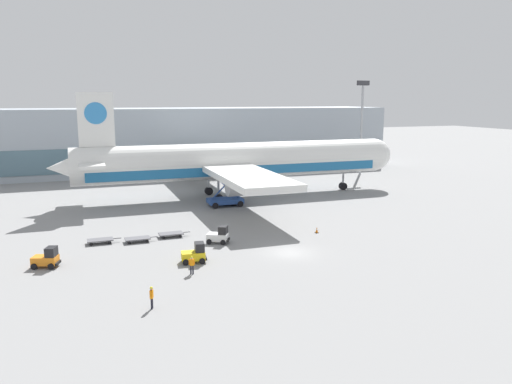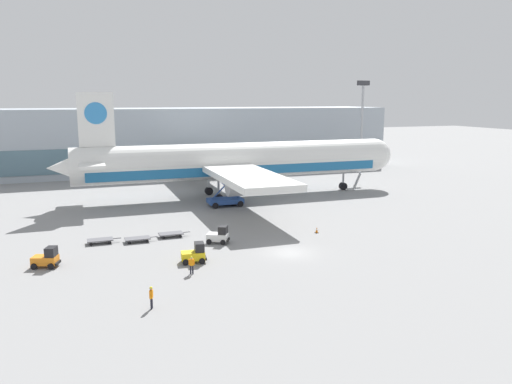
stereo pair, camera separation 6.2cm
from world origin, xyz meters
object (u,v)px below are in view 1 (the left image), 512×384
scissor_lift_loader (225,192)px  light_mast (362,120)px  baggage_tug_foreground (195,254)px  ground_crew_near (192,264)px  traffic_cone_near (317,230)px  baggage_dolly_second (138,239)px  airplane_main (233,162)px  ground_crew_far (152,296)px  baggage_dolly_lead (100,240)px  baggage_dolly_third (171,234)px  baggage_tug_far (219,235)px  baggage_tug_mid (47,258)px

scissor_lift_loader → light_mast: bearing=30.7°
scissor_lift_loader → baggage_tug_foreground: size_ratio=2.18×
ground_crew_near → traffic_cone_near: bearing=45.0°
baggage_dolly_second → ground_crew_near: (3.38, -12.52, 0.63)m
light_mast → airplane_main: light_mast is taller
airplane_main → scissor_lift_loader: size_ratio=10.19×
baggage_tug_foreground → ground_crew_near: 3.40m
ground_crew_near → baggage_tug_foreground: bearing=89.6°
baggage_dolly_second → ground_crew_far: ground_crew_far is taller
baggage_tug_foreground → ground_crew_far: 11.37m
baggage_tug_foreground → ground_crew_near: size_ratio=1.51×
airplane_main → baggage_tug_foreground: bearing=-113.2°
scissor_lift_loader → ground_crew_far: (-16.32, -34.44, -1.08)m
scissor_lift_loader → baggage_dolly_second: size_ratio=1.54×
airplane_main → baggage_dolly_second: airplane_main is taller
baggage_tug_foreground → baggage_dolly_lead: (-8.47, 10.16, -0.49)m
baggage_dolly_second → traffic_cone_near: bearing=-9.4°
light_mast → ground_crew_near: light_mast is taller
baggage_tug_foreground → ground_crew_near: (-1.06, -3.22, 0.14)m
baggage_dolly_third → traffic_cone_near: traffic_cone_near is taller
baggage_tug_far → baggage_dolly_second: baggage_tug_far is taller
light_mast → baggage_tug_foreground: 66.55m
baggage_dolly_second → ground_crew_far: 19.16m
baggage_dolly_lead → baggage_dolly_second: bearing=-12.0°
baggage_tug_far → baggage_dolly_third: (-4.61, 4.38, -0.49)m
baggage_tug_mid → ground_crew_near: size_ratio=1.59×
light_mast → baggage_tug_mid: size_ratio=7.18×
baggage_dolly_third → ground_crew_near: (-0.58, -13.28, 0.63)m
airplane_main → ground_crew_near: airplane_main is taller
baggage_dolly_lead → ground_crew_far: size_ratio=2.05×
baggage_tug_foreground → traffic_cone_near: (16.49, 5.77, -0.53)m
ground_crew_near → traffic_cone_near: (17.56, 8.99, -0.67)m
light_mast → ground_crew_far: 77.40m
baggage_dolly_third → ground_crew_near: bearing=-92.4°
scissor_lift_loader → baggage_dolly_lead: scissor_lift_loader is taller
baggage_tug_mid → traffic_cone_near: 30.33m
baggage_dolly_second → ground_crew_far: size_ratio=2.05×
baggage_tug_far → baggage_dolly_lead: size_ratio=0.76×
traffic_cone_near → light_mast: bearing=52.3°
baggage_dolly_lead → light_mast: bearing=32.6°
baggage_tug_foreground → baggage_dolly_second: (-4.44, 9.29, -0.49)m
baggage_tug_mid → baggage_dolly_lead: 8.48m
light_mast → scissor_lift_loader: 43.32m
ground_crew_far → airplane_main: bearing=-3.3°
light_mast → ground_crew_near: (-48.32, -48.81, -10.66)m
baggage_tug_far → ground_crew_near: size_ratio=1.63×
baggage_dolly_third → baggage_dolly_lead: bearing=179.5°
ground_crew_near → baggage_dolly_second: bearing=123.0°
baggage_dolly_second → ground_crew_near: 12.98m
baggage_dolly_lead → ground_crew_near: ground_crew_near is taller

